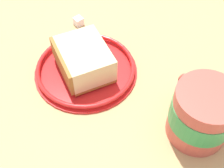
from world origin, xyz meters
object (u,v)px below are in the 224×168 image
(small_plate, at_px, (86,69))
(tea_mug, at_px, (202,113))
(sugar_cube, at_px, (79,21))
(cake_slice, at_px, (83,59))

(small_plate, bearing_deg, tea_mug, -93.64)
(small_plate, height_order, sugar_cube, sugar_cube)
(small_plate, distance_m, tea_mug, 0.22)
(cake_slice, xyz_separation_m, sugar_cube, (0.10, 0.09, -0.03))
(sugar_cube, bearing_deg, small_plate, -139.55)
(cake_slice, height_order, tea_mug, tea_mug)
(tea_mug, height_order, sugar_cube, tea_mug)
(small_plate, xyz_separation_m, sugar_cube, (0.10, 0.09, 0.00))
(small_plate, relative_size, cake_slice, 1.41)
(cake_slice, distance_m, tea_mug, 0.22)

